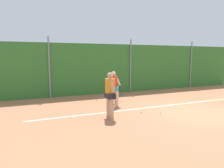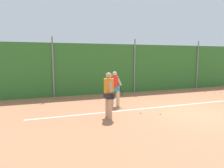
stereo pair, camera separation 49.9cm
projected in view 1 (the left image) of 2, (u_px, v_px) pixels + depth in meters
The scene contains 18 objects.
ground_plane at pixel (167, 104), 10.92m from camera, with size 30.00×30.00×0.00m, color #B2704C.
hedge_fence_backdrop at pixel (129, 68), 14.73m from camera, with size 19.50×0.25×3.41m, color #33702D.
fence_post_left at pixel (49, 67), 12.40m from camera, with size 0.10×0.10×3.78m, color gray.
fence_post_center at pixel (131, 66), 14.55m from camera, with size 0.10×0.10×3.78m, color gray.
fence_post_right at pixel (191, 65), 16.70m from camera, with size 0.10×0.10×3.78m, color gray.
court_baseline_paint at pixel (170, 105), 10.69m from camera, with size 14.25×0.10×0.01m, color white.
player_foreground_near at pixel (110, 93), 8.38m from camera, with size 0.41×0.86×1.91m.
player_midcourt at pixel (114, 87), 10.47m from camera, with size 0.76×0.53×1.80m.
tennis_ball_0 at pixel (121, 102), 11.40m from camera, with size 0.07×0.07×0.07m, color #CCDB33.
tennis_ball_1 at pixel (222, 101), 11.50m from camera, with size 0.07×0.07×0.07m, color #CCDB33.
tennis_ball_2 at pixel (219, 99), 12.13m from camera, with size 0.07×0.07×0.07m, color #CCDB33.
tennis_ball_3 at pixel (170, 91), 14.92m from camera, with size 0.07×0.07×0.07m, color #CCDB33.
tennis_ball_4 at pixel (97, 100), 11.82m from camera, with size 0.07×0.07×0.07m, color #CCDB33.
tennis_ball_5 at pixel (214, 92), 14.69m from camera, with size 0.07×0.07×0.07m, color #CCDB33.
tennis_ball_7 at pixel (141, 112), 9.21m from camera, with size 0.07×0.07×0.07m, color #CCDB33.
tennis_ball_8 at pixel (46, 102), 11.35m from camera, with size 0.07×0.07×0.07m, color #CCDB33.
tennis_ball_9 at pixel (160, 113), 9.08m from camera, with size 0.07×0.07×0.07m, color #CCDB33.
tennis_ball_10 at pixel (208, 92), 14.64m from camera, with size 0.07×0.07×0.07m, color #CCDB33.
Camera 1 is at (-6.87, -6.86, 2.55)m, focal length 32.41 mm.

